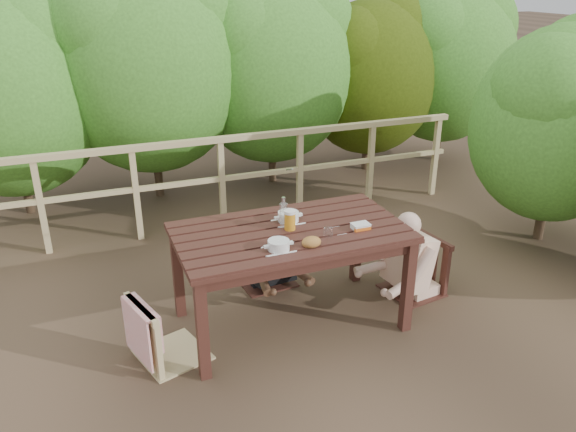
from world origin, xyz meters
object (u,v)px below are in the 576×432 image
object	(u,v)px
chair_right	(416,244)
tumbler	(328,233)
chair_far	(265,235)
butter_tub	(361,227)
bread_roll	(311,242)
bottle	(283,213)
chair_left	(168,300)
beer_glass	(290,221)
diner_right	(421,225)
soup_near	(279,246)
soup_far	(288,217)
table	(290,278)
woman	(264,222)

from	to	relation	value
chair_right	tumbler	xyz separation A→B (m)	(-0.95, -0.26, 0.38)
chair_far	butter_tub	world-z (taller)	chair_far
chair_right	bread_roll	size ratio (longest dim) A/B	6.46
bottle	butter_tub	world-z (taller)	bottle
chair_left	bottle	distance (m)	1.04
chair_left	tumbler	distance (m)	1.23
bottle	tumbler	bearing A→B (deg)	-47.68
chair_left	beer_glass	world-z (taller)	beer_glass
butter_tub	diner_right	bearing A→B (deg)	17.47
soup_near	beer_glass	size ratio (longest dim) A/B	1.52
chair_far	soup_far	distance (m)	0.64
chair_left	diner_right	size ratio (longest dim) A/B	0.74
chair_far	diner_right	world-z (taller)	diner_right
bread_roll	chair_left	bearing A→B (deg)	168.14
tumbler	chair_right	bearing A→B (deg)	15.18
chair_left	chair_right	size ratio (longest dim) A/B	1.03
chair_far	butter_tub	distance (m)	1.04
chair_left	bottle	size ratio (longest dim) A/B	3.67
diner_right	soup_far	xyz separation A→B (m)	(-1.15, 0.10, 0.21)
bread_roll	tumbler	bearing A→B (deg)	28.87
table	bottle	distance (m)	0.53
bread_roll	tumbler	world-z (taller)	bread_roll
table	soup_far	distance (m)	0.47
bread_roll	bottle	size ratio (longest dim) A/B	0.55
chair_right	diner_right	xyz separation A→B (m)	(0.03, 0.00, 0.18)
diner_right	butter_tub	world-z (taller)	diner_right
diner_right	chair_far	bearing A→B (deg)	53.26
table	butter_tub	distance (m)	0.68
soup_near	beer_glass	distance (m)	0.35
tumbler	butter_tub	bearing A→B (deg)	6.13
chair_right	soup_near	distance (m)	1.45
table	chair_far	size ratio (longest dim) A/B	1.84
woman	butter_tub	world-z (taller)	woman
beer_glass	tumbler	distance (m)	0.31
table	soup_far	bearing A→B (deg)	74.40
woman	diner_right	bearing A→B (deg)	145.57
chair_right	bottle	distance (m)	1.28
soup_far	beer_glass	bearing A→B (deg)	-107.10
soup_far	bread_roll	world-z (taller)	soup_far
chair_far	bottle	world-z (taller)	bottle
beer_glass	tumbler	xyz separation A→B (m)	(0.22, -0.21, -0.04)
diner_right	bread_roll	xyz separation A→B (m)	(-1.16, -0.35, 0.20)
soup_near	bread_roll	distance (m)	0.24
bread_roll	beer_glass	world-z (taller)	beer_glass
soup_near	tumbler	xyz separation A→B (m)	(0.41, 0.07, -0.00)
soup_far	beer_glass	world-z (taller)	beer_glass
soup_near	soup_far	distance (m)	0.49
diner_right	chair_right	bearing A→B (deg)	81.47
soup_near	bread_roll	world-z (taller)	soup_near
table	woman	size ratio (longest dim) A/B	1.50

